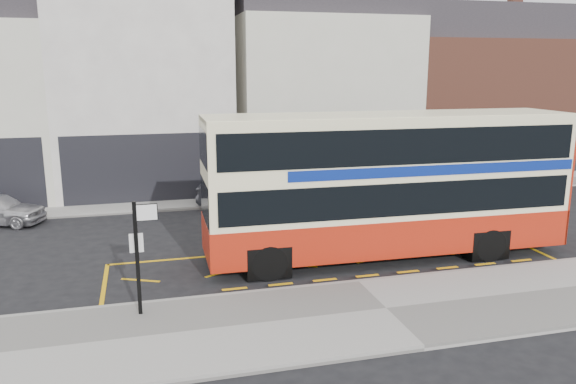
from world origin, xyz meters
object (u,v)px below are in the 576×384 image
object	(u,v)px
bus_stop_post	(139,247)
car_white	(506,183)
double_decker_bus	(388,183)
car_grey	(247,191)
street_tree_right	(341,123)

from	to	relation	value
bus_stop_post	car_white	bearing A→B (deg)	28.65
double_decker_bus	car_grey	xyz separation A→B (m)	(-3.20, 7.66, -1.75)
street_tree_right	car_white	bearing A→B (deg)	-28.82
bus_stop_post	car_white	xyz separation A→B (m)	(17.03, 9.51, -1.26)
car_grey	street_tree_right	xyz separation A→B (m)	(5.43, 2.88, 2.60)
car_white	street_tree_right	bearing A→B (deg)	50.21
car_grey	car_white	world-z (taller)	car_grey
bus_stop_post	car_white	size ratio (longest dim) A/B	0.68
car_white	bus_stop_post	bearing A→B (deg)	108.19
car_grey	street_tree_right	bearing A→B (deg)	-45.84
double_decker_bus	street_tree_right	world-z (taller)	street_tree_right
car_grey	bus_stop_post	bearing A→B (deg)	172.70
bus_stop_post	car_grey	distance (m)	11.50
car_grey	car_white	bearing A→B (deg)	-78.32
bus_stop_post	street_tree_right	distance (m)	16.76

